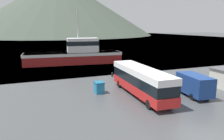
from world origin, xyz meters
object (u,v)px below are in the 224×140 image
delivery_van (191,84)px  storage_bin (99,87)px  fishing_boat (76,54)px  tour_bus (141,80)px  small_boat (54,58)px

delivery_van → storage_bin: delivery_van is taller
delivery_van → fishing_boat: size_ratio=0.33×
tour_bus → small_boat: tour_bus is taller
delivery_van → storage_bin: bearing=162.5°
storage_bin → small_boat: (-1.79, 27.71, -0.30)m
delivery_van → storage_bin: 10.46m
delivery_van → small_boat: (-11.25, 32.12, -0.90)m
storage_bin → delivery_van: bearing=-25.0°
delivery_van → tour_bus: bearing=168.6°
tour_bus → fishing_boat: (-2.17, 23.59, 0.15)m
fishing_boat → delivery_van: bearing=-157.3°
fishing_boat → storage_bin: size_ratio=14.86×
storage_bin → tour_bus: bearing=-32.3°
fishing_boat → storage_bin: bearing=-179.0°
fishing_boat → storage_bin: fishing_boat is taller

